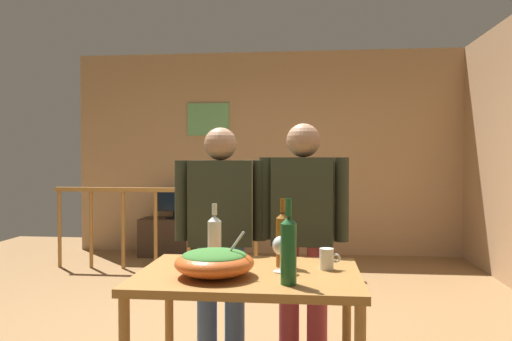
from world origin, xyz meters
TOP-DOWN VIEW (x-y plane):
  - ground_plane at (0.00, 0.00)m, footprint 8.56×8.56m
  - back_wall at (0.00, 3.29)m, footprint 5.37×0.10m
  - framed_picture at (-0.82, 3.23)m, footprint 0.59×0.03m
  - stair_railing at (-0.40, 2.13)m, footprint 3.30×0.10m
  - tv_console at (-1.23, 2.94)m, footprint 0.90×0.40m
  - flat_screen_tv at (-1.23, 2.91)m, footprint 0.47×0.12m
  - serving_table at (0.28, -1.10)m, footprint 1.11×0.79m
  - salad_bowl at (0.12, -1.22)m, footprint 0.39×0.39m
  - wine_glass at (0.44, -1.10)m, footprint 0.08×0.08m
  - wine_bottle_green at (0.49, -1.33)m, footprint 0.07×0.07m
  - wine_bottle_clear at (0.05, -0.81)m, footprint 0.08×0.08m
  - wine_bottle_amber at (0.44, -0.96)m, footprint 0.07×0.07m
  - mug_white at (0.67, -1.01)m, footprint 0.11×0.07m
  - person_standing_left at (0.01, -0.42)m, footprint 0.59×0.26m
  - person_standing_right at (0.54, -0.42)m, footprint 0.57×0.26m

SIDE VIEW (x-z plane):
  - ground_plane at x=0.00m, z-range 0.00..0.00m
  - tv_console at x=-1.23m, z-range 0.00..0.51m
  - stair_railing at x=-0.40m, z-range 0.11..1.14m
  - serving_table at x=0.28m, z-range 0.30..1.05m
  - flat_screen_tv at x=-1.23m, z-range 0.55..0.92m
  - mug_white at x=0.67m, z-range 0.76..0.87m
  - salad_bowl at x=0.12m, z-range 0.72..0.94m
  - wine_glass at x=0.44m, z-range 0.80..0.98m
  - wine_bottle_clear at x=0.05m, z-range 0.73..1.05m
  - person_standing_left at x=0.01m, z-range 0.13..1.66m
  - wine_bottle_amber at x=0.44m, z-range 0.73..1.09m
  - person_standing_right at x=0.54m, z-range 0.13..1.69m
  - wine_bottle_green at x=0.49m, z-range 0.73..1.12m
  - back_wall at x=0.00m, z-range 0.00..2.79m
  - framed_picture at x=-0.82m, z-range 1.64..2.09m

